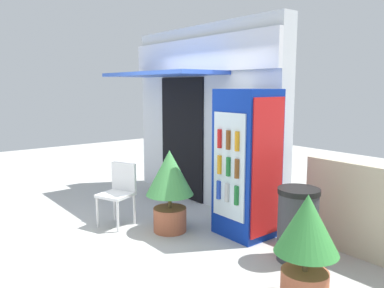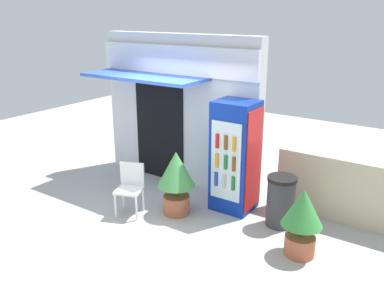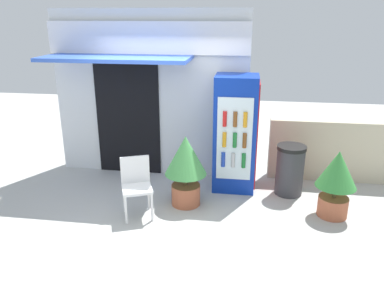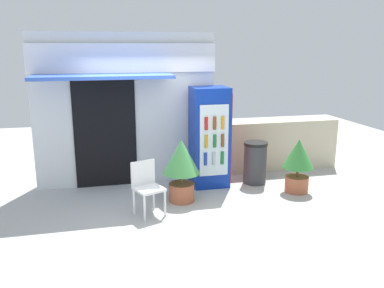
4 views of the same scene
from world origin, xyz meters
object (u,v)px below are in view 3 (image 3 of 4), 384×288
drink_cooler (236,134)px  plastic_chair (136,182)px  potted_plant_near_shop (186,164)px  potted_plant_curbside (336,178)px  trash_bin (290,170)px

drink_cooler → plastic_chair: (-1.39, -1.14, -0.45)m
plastic_chair → potted_plant_near_shop: bearing=31.6°
drink_cooler → potted_plant_curbside: 1.71m
plastic_chair → trash_bin: size_ratio=1.05×
potted_plant_near_shop → trash_bin: size_ratio=1.34×
potted_plant_near_shop → drink_cooler: bearing=45.4°
drink_cooler → plastic_chair: bearing=-140.6°
potted_plant_curbside → potted_plant_near_shop: bearing=178.8°
plastic_chair → potted_plant_near_shop: 0.80m
plastic_chair → trash_bin: plastic_chair is taller
trash_bin → potted_plant_curbside: bearing=-48.8°
plastic_chair → potted_plant_near_shop: potted_plant_near_shop is taller
potted_plant_curbside → trash_bin: (-0.58, 0.66, -0.18)m
drink_cooler → potted_plant_near_shop: drink_cooler is taller
plastic_chair → potted_plant_curbside: bearing=7.2°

